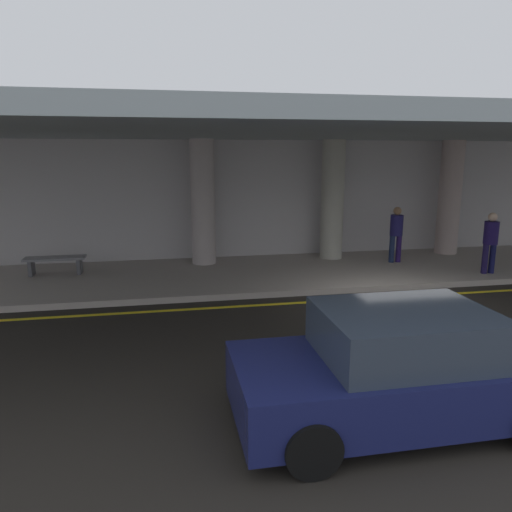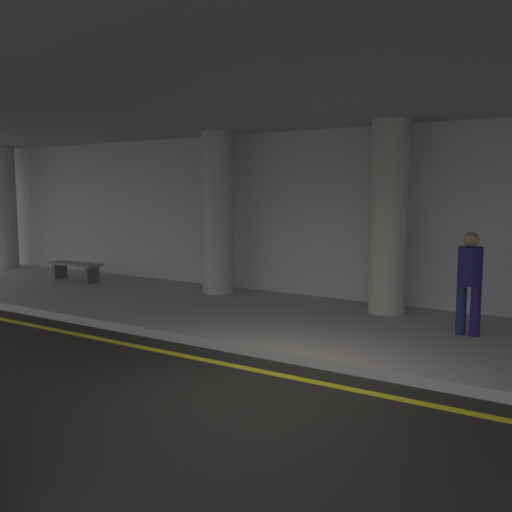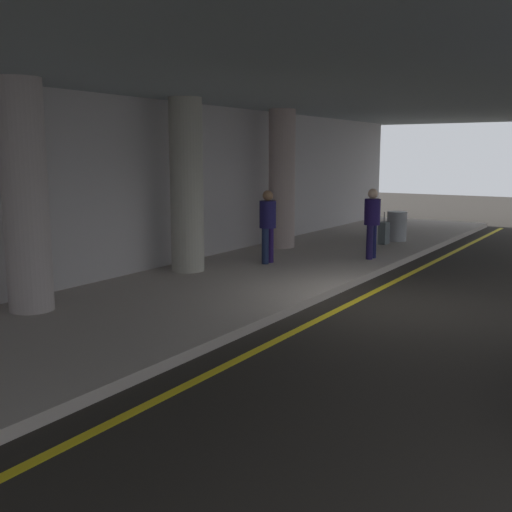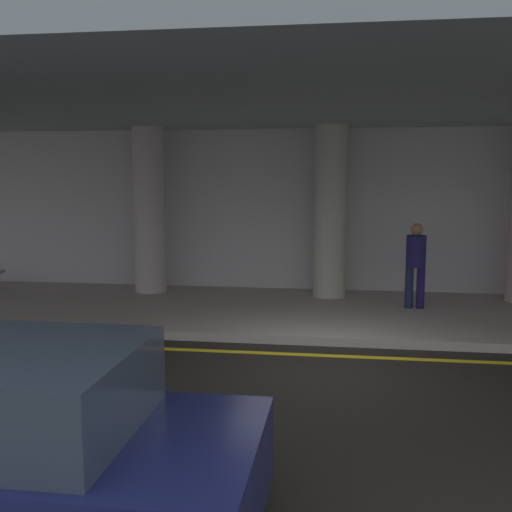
{
  "view_description": "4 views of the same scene",
  "coord_description": "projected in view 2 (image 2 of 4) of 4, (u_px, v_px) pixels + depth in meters",
  "views": [
    {
      "loc": [
        -5.15,
        -9.85,
        3.4
      ],
      "look_at": [
        -2.99,
        1.39,
        0.96
      ],
      "focal_mm": 33.92,
      "sensor_mm": 36.0,
      "label": 1
    },
    {
      "loc": [
        3.51,
        -5.86,
        2.47
      ],
      "look_at": [
        -1.84,
        2.63,
        1.31
      ],
      "focal_mm": 39.19,
      "sensor_mm": 36.0,
      "label": 2
    },
    {
      "loc": [
        -10.1,
        -3.8,
        2.65
      ],
      "look_at": [
        -1.78,
        1.53,
        0.98
      ],
      "focal_mm": 42.69,
      "sensor_mm": 36.0,
      "label": 3
    },
    {
      "loc": [
        0.24,
        -8.46,
        2.71
      ],
      "look_at": [
        -1.23,
        1.83,
        1.34
      ],
      "focal_mm": 42.02,
      "sensor_mm": 36.0,
      "label": 4
    }
  ],
  "objects": [
    {
      "name": "ground_plane",
      "position": [
        268.0,
        387.0,
        7.07
      ],
      "size": [
        60.0,
        60.0,
        0.0
      ],
      "primitive_type": "plane",
      "color": "black"
    },
    {
      "name": "support_column_left_mid",
      "position": [
        218.0,
        213.0,
        12.68
      ],
      "size": [
        0.71,
        0.71,
        3.65
      ],
      "primitive_type": "cylinder",
      "color": "#AA9D9B",
      "rests_on": "sidewalk"
    },
    {
      "name": "support_column_far_left",
      "position": [
        4.0,
        208.0,
        16.91
      ],
      "size": [
        0.71,
        0.71,
        3.65
      ],
      "primitive_type": "cylinder",
      "color": "#A9A099",
      "rests_on": "sidewalk"
    },
    {
      "name": "ceiling_overhang",
      "position": [
        354.0,
        97.0,
        8.8
      ],
      "size": [
        28.0,
        13.2,
        0.3
      ],
      "primitive_type": "cube",
      "color": "#8F9CA0",
      "rests_on": "support_column_far_left"
    },
    {
      "name": "traveler_with_luggage",
      "position": [
        470.0,
        277.0,
        8.94
      ],
      "size": [
        0.38,
        0.38,
        1.68
      ],
      "rotation": [
        0.0,
        0.0,
        3.57
      ],
      "color": "#15203F",
      "rests_on": "sidewalk"
    },
    {
      "name": "sidewalk",
      "position": [
        360.0,
        330.0,
        9.67
      ],
      "size": [
        26.0,
        4.2,
        0.15
      ],
      "primitive_type": "cube",
      "color": "#A89D94",
      "rests_on": "ground"
    },
    {
      "name": "terminal_back_wall",
      "position": [
        404.0,
        220.0,
        11.35
      ],
      "size": [
        26.0,
        0.3,
        3.8
      ],
      "primitive_type": "cube",
      "color": "#B4AFB0",
      "rests_on": "ground"
    },
    {
      "name": "bench_metal",
      "position": [
        75.0,
        268.0,
        14.47
      ],
      "size": [
        1.6,
        0.5,
        0.48
      ],
      "color": "slate",
      "rests_on": "sidewalk"
    },
    {
      "name": "lane_stripe_yellow",
      "position": [
        287.0,
        376.0,
        7.48
      ],
      "size": [
        26.0,
        0.14,
        0.01
      ],
      "primitive_type": "cube",
      "color": "yellow",
      "rests_on": "ground"
    },
    {
      "name": "support_column_center",
      "position": [
        389.0,
        218.0,
        10.56
      ],
      "size": [
        0.71,
        0.71,
        3.65
      ],
      "primitive_type": "cylinder",
      "color": "#A19E91",
      "rests_on": "sidewalk"
    }
  ]
}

